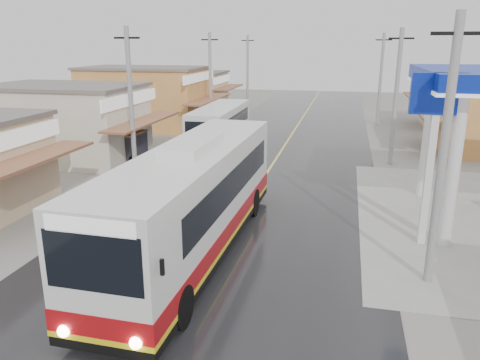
% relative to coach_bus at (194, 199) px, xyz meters
% --- Properties ---
extents(ground, '(120.00, 120.00, 0.00)m').
position_rel_coach_bus_xyz_m(ground, '(0.74, -0.53, -1.94)').
color(ground, slate).
rests_on(ground, ground).
extents(road, '(12.00, 90.00, 0.02)m').
position_rel_coach_bus_xyz_m(road, '(0.74, 14.47, -1.93)').
color(road, black).
rests_on(road, ground).
extents(centre_line, '(0.15, 90.00, 0.01)m').
position_rel_coach_bus_xyz_m(centre_line, '(0.74, 14.47, -1.92)').
color(centre_line, '#D8CC4C').
rests_on(centre_line, road).
extents(shopfronts_left, '(11.00, 44.00, 5.20)m').
position_rel_coach_bus_xyz_m(shopfronts_left, '(-12.26, 17.47, -1.94)').
color(shopfronts_left, tan).
rests_on(shopfronts_left, ground).
extents(utility_poles_left, '(1.60, 50.00, 8.00)m').
position_rel_coach_bus_xyz_m(utility_poles_left, '(-6.26, 15.47, -1.94)').
color(utility_poles_left, gray).
rests_on(utility_poles_left, ground).
extents(utility_poles_right, '(1.60, 36.00, 8.00)m').
position_rel_coach_bus_xyz_m(utility_poles_right, '(7.74, 14.47, -1.94)').
color(utility_poles_right, gray).
rests_on(utility_poles_right, ground).
extents(coach_bus, '(3.18, 12.98, 4.03)m').
position_rel_coach_bus_xyz_m(coach_bus, '(0.00, 0.00, 0.00)').
color(coach_bus, silver).
rests_on(coach_bus, road).
extents(second_bus, '(2.49, 8.95, 2.96)m').
position_rel_coach_bus_xyz_m(second_bus, '(-3.50, 16.32, -0.35)').
color(second_bus, silver).
rests_on(second_bus, road).
extents(cyclist, '(1.39, 2.20, 2.24)m').
position_rel_coach_bus_xyz_m(cyclist, '(-3.86, 8.52, -1.21)').
color(cyclist, black).
rests_on(cyclist, ground).
extents(tricycle_near, '(1.72, 2.53, 1.89)m').
position_rel_coach_bus_xyz_m(tricycle_near, '(-8.07, 11.50, -0.87)').
color(tricycle_near, '#26262D').
rests_on(tricycle_near, ground).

